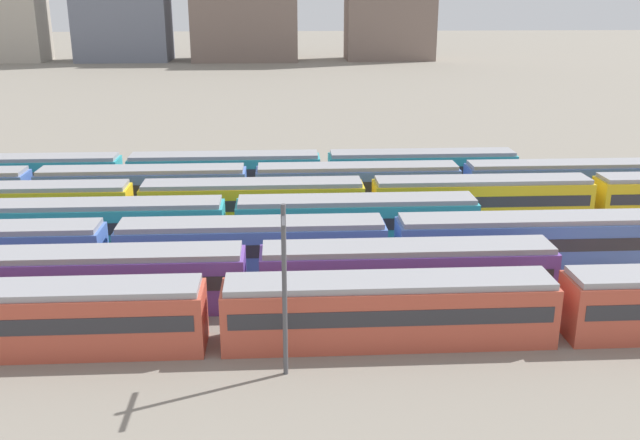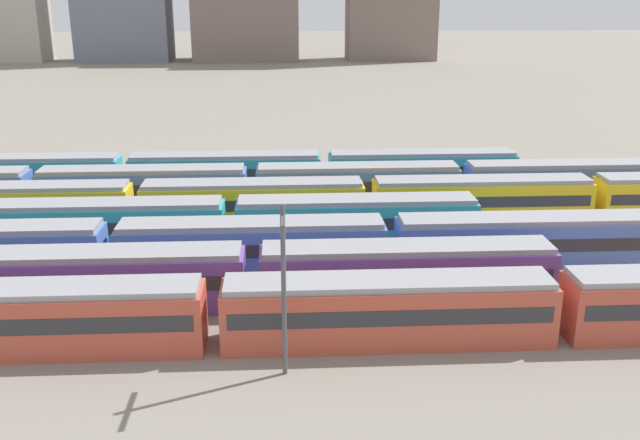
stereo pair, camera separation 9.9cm
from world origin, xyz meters
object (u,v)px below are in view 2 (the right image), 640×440
train_track_0 (558,306)px  catenary_pole_0 (284,282)px  train_track_6 (226,172)px  train_track_1 (94,279)px  train_track_4 (368,201)px  train_track_2 (252,247)px  train_track_5 (358,185)px  train_track_3 (102,225)px

train_track_0 → catenary_pole_0: size_ratio=12.59×
train_track_6 → catenary_pole_0: catenary_pole_0 is taller
train_track_1 → train_track_4: size_ratio=0.75×
train_track_2 → catenary_pole_0: (2.10, -13.53, 3.09)m
train_track_0 → train_track_5: 27.31m
train_track_4 → train_track_6: same height
train_track_3 → train_track_0: bearing=-28.7°
train_track_3 → catenary_pole_0: bearing=-54.5°
train_track_1 → train_track_3: bearing=101.0°
train_track_6 → train_track_1: bearing=-102.9°
train_track_0 → train_track_3: same height
train_track_2 → train_track_4: same height
train_track_0 → train_track_2: size_ratio=2.02×
train_track_3 → train_track_1: bearing=-79.0°
catenary_pole_0 → train_track_3: bearing=125.5°
train_track_3 → train_track_6: (7.98, 15.60, 0.00)m
train_track_0 → train_track_5: same height
train_track_2 → train_track_4: size_ratio=0.75×
train_track_5 → catenary_pole_0: 30.06m
train_track_1 → train_track_2: size_ratio=1.00×
train_track_4 → catenary_pole_0: bearing=-106.5°
train_track_2 → train_track_3: (-11.26, 5.20, 0.00)m
train_track_6 → train_track_0: bearing=-56.7°
train_track_2 → train_track_6: 21.06m
train_track_2 → train_track_3: bearing=155.2°
train_track_6 → catenary_pole_0: 34.89m
train_track_2 → catenary_pole_0: bearing=-81.2°
train_track_1 → train_track_2: same height
train_track_6 → catenary_pole_0: size_ratio=6.25×
train_track_4 → train_track_6: bearing=140.1°
train_track_1 → catenary_pole_0: bearing=-36.3°
train_track_3 → train_track_4: 21.08m
train_track_2 → catenary_pole_0: 14.04m
train_track_4 → catenary_pole_0: 25.15m
train_track_0 → train_track_4: 22.29m
catenary_pole_0 → train_track_4: bearing=73.5°
train_track_1 → train_track_6: same height
train_track_0 → train_track_4: size_ratio=1.51×
train_track_1 → train_track_4: same height
train_track_4 → train_track_6: (-12.45, 10.40, -0.00)m
train_track_0 → train_track_4: bearing=111.1°
train_track_2 → train_track_6: size_ratio=1.00×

